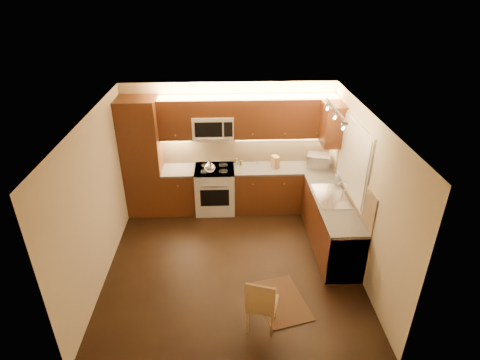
{
  "coord_description": "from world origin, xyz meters",
  "views": [
    {
      "loc": [
        -0.08,
        -5.06,
        4.23
      ],
      "look_at": [
        0.15,
        0.55,
        1.25
      ],
      "focal_mm": 29.13,
      "sensor_mm": 36.0,
      "label": 1
    }
  ],
  "objects_px": {
    "stove": "(215,189)",
    "kettle": "(210,166)",
    "microwave": "(213,127)",
    "knife_block": "(275,162)",
    "dining_chair": "(263,302)",
    "sink": "(332,193)",
    "toaster_oven": "(318,161)",
    "soap_bottle": "(338,177)"
  },
  "relations": [
    {
      "from": "kettle",
      "to": "dining_chair",
      "type": "relative_size",
      "value": 0.28
    },
    {
      "from": "stove",
      "to": "soap_bottle",
      "type": "xyz_separation_m",
      "value": [
        2.23,
        -0.62,
        0.54
      ]
    },
    {
      "from": "soap_bottle",
      "to": "dining_chair",
      "type": "relative_size",
      "value": 0.24
    },
    {
      "from": "stove",
      "to": "knife_block",
      "type": "xyz_separation_m",
      "value": [
        1.18,
        0.04,
        0.56
      ]
    },
    {
      "from": "sink",
      "to": "knife_block",
      "type": "height_order",
      "value": "knife_block"
    },
    {
      "from": "microwave",
      "to": "toaster_oven",
      "type": "xyz_separation_m",
      "value": [
        2.02,
        -0.1,
        -0.69
      ]
    },
    {
      "from": "knife_block",
      "to": "soap_bottle",
      "type": "relative_size",
      "value": 1.16
    },
    {
      "from": "microwave",
      "to": "sink",
      "type": "xyz_separation_m",
      "value": [
        2.0,
        -1.26,
        -0.74
      ]
    },
    {
      "from": "knife_block",
      "to": "dining_chair",
      "type": "height_order",
      "value": "knife_block"
    },
    {
      "from": "stove",
      "to": "sink",
      "type": "bearing_deg",
      "value": -29.36
    },
    {
      "from": "microwave",
      "to": "knife_block",
      "type": "xyz_separation_m",
      "value": [
        1.18,
        -0.09,
        -0.7
      ]
    },
    {
      "from": "microwave",
      "to": "soap_bottle",
      "type": "distance_m",
      "value": 2.46
    },
    {
      "from": "sink",
      "to": "knife_block",
      "type": "xyz_separation_m",
      "value": [
        -0.82,
        1.17,
        0.04
      ]
    },
    {
      "from": "dining_chair",
      "to": "knife_block",
      "type": "bearing_deg",
      "value": 97.32
    },
    {
      "from": "microwave",
      "to": "dining_chair",
      "type": "bearing_deg",
      "value": -77.96
    },
    {
      "from": "stove",
      "to": "soap_bottle",
      "type": "relative_size",
      "value": 4.55
    },
    {
      "from": "sink",
      "to": "toaster_oven",
      "type": "height_order",
      "value": "toaster_oven"
    },
    {
      "from": "microwave",
      "to": "dining_chair",
      "type": "xyz_separation_m",
      "value": [
        0.67,
        -3.13,
        -1.29
      ]
    },
    {
      "from": "stove",
      "to": "toaster_oven",
      "type": "bearing_deg",
      "value": 0.87
    },
    {
      "from": "stove",
      "to": "microwave",
      "type": "height_order",
      "value": "microwave"
    },
    {
      "from": "kettle",
      "to": "soap_bottle",
      "type": "bearing_deg",
      "value": -32.06
    },
    {
      "from": "kettle",
      "to": "dining_chair",
      "type": "distance_m",
      "value": 3.01
    },
    {
      "from": "sink",
      "to": "kettle",
      "type": "relative_size",
      "value": 3.58
    },
    {
      "from": "sink",
      "to": "soap_bottle",
      "type": "bearing_deg",
      "value": 65.55
    },
    {
      "from": "toaster_oven",
      "to": "knife_block",
      "type": "bearing_deg",
      "value": -163.96
    },
    {
      "from": "microwave",
      "to": "toaster_oven",
      "type": "height_order",
      "value": "microwave"
    },
    {
      "from": "stove",
      "to": "sink",
      "type": "xyz_separation_m",
      "value": [
        2.0,
        -1.12,
        0.52
      ]
    },
    {
      "from": "stove",
      "to": "toaster_oven",
      "type": "xyz_separation_m",
      "value": [
        2.02,
        0.03,
        0.57
      ]
    },
    {
      "from": "knife_block",
      "to": "soap_bottle",
      "type": "distance_m",
      "value": 1.24
    },
    {
      "from": "knife_block",
      "to": "soap_bottle",
      "type": "xyz_separation_m",
      "value": [
        1.05,
        -0.66,
        -0.02
      ]
    },
    {
      "from": "kettle",
      "to": "stove",
      "type": "bearing_deg",
      "value": 41.47
    },
    {
      "from": "sink",
      "to": "microwave",
      "type": "bearing_deg",
      "value": 147.79
    },
    {
      "from": "sink",
      "to": "soap_bottle",
      "type": "distance_m",
      "value": 0.56
    },
    {
      "from": "microwave",
      "to": "knife_block",
      "type": "bearing_deg",
      "value": -4.54
    },
    {
      "from": "toaster_oven",
      "to": "sink",
      "type": "bearing_deg",
      "value": -74.17
    },
    {
      "from": "kettle",
      "to": "dining_chair",
      "type": "height_order",
      "value": "kettle"
    },
    {
      "from": "stove",
      "to": "kettle",
      "type": "relative_size",
      "value": 3.83
    },
    {
      "from": "stove",
      "to": "knife_block",
      "type": "relative_size",
      "value": 3.92
    },
    {
      "from": "stove",
      "to": "kettle",
      "type": "distance_m",
      "value": 0.6
    },
    {
      "from": "microwave",
      "to": "dining_chair",
      "type": "relative_size",
      "value": 0.89
    },
    {
      "from": "toaster_oven",
      "to": "stove",
      "type": "bearing_deg",
      "value": -162.38
    },
    {
      "from": "sink",
      "to": "dining_chair",
      "type": "distance_m",
      "value": 2.36
    }
  ]
}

